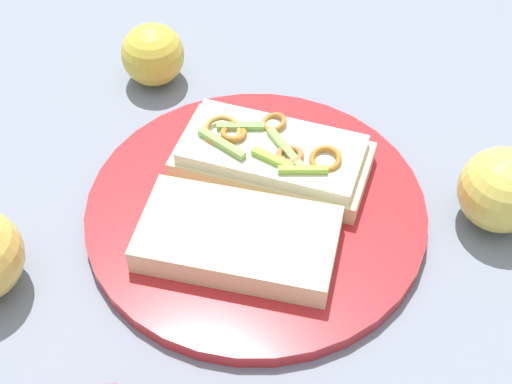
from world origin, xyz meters
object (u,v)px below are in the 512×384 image
Objects in this scene: apple_1 at (153,55)px; apple_3 at (502,190)px; plate at (256,212)px; sandwich at (272,156)px; bread_slice_side at (238,239)px.

apple_3 reaches higher than apple_1.
plate is at bearing 174.20° from apple_3.
sandwich is at bearing 66.99° from plate.
plate is 0.23m from apple_1.
bread_slice_side is (-0.02, -0.05, 0.02)m from plate.
apple_3 is at bearing 24.18° from bread_slice_side.
apple_3 is (0.31, -0.23, 0.01)m from apple_1.
sandwich is 0.21m from apple_3.
apple_3 is (0.24, 0.02, 0.01)m from bread_slice_side.
apple_3 is at bearing 4.73° from sandwich.
plate is 1.56× the size of sandwich.
bread_slice_side is 0.27m from apple_1.
apple_1 is at bearing 124.19° from bread_slice_side.
sandwich is 2.57× the size of apple_3.
bread_slice_side is 0.24m from apple_3.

